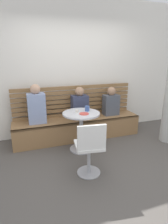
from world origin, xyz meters
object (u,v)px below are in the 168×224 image
Objects in this scene: booth_bench at (78,128)px; cup_mug_blue at (87,109)px; cafe_table at (81,124)px; cup_espresso_small at (77,111)px; person_child_middle at (80,105)px; person_child_left at (111,103)px; white_chair at (90,148)px; plate_small at (84,114)px; person_adult at (36,106)px.

cup_mug_blue is at bearing -85.52° from booth_bench.
cafe_table is 0.26m from cup_espresso_small.
person_child_middle is 0.50m from cup_mug_blue.
person_child_left is 1.11m from cup_espresso_small.
cafe_table is at bearing 80.39° from white_chair.
plate_small is (0.02, -0.09, 0.23)m from cafe_table.
person_adult is (-0.84, 0.03, 0.57)m from booth_bench.
booth_bench is 4.25× the size of person_child_left.
booth_bench is 0.93m from person_child_left.
white_chair is at bearing -102.61° from plate_small.
person_child_middle reaches higher than cup_mug_blue.
cafe_table is at bearing 104.43° from plate_small.
cup_espresso_small is 0.33× the size of plate_small.
person_child_middle reaches higher than white_chair.
cup_mug_blue is 0.56× the size of plate_small.
white_chair is at bearing -94.22° from cup_espresso_small.
white_chair is 1.34× the size of person_child_left.
booth_bench is 0.73m from cup_mug_blue.
cup_mug_blue reaches higher than cafe_table.
cafe_table is 0.96m from person_adult.
cup_mug_blue is at bearing 72.36° from white_chair.
person_child_middle reaches higher than cup_espresso_small.
person_child_left is (0.89, 0.57, 0.20)m from cafe_table.
booth_bench is 0.62m from cafe_table.
cup_mug_blue is at bearing -29.25° from person_adult.
cup_espresso_small is (-0.23, -0.54, 0.03)m from person_child_middle.
person_child_left is at bearing 32.38° from cafe_table.
plate_small is (-0.12, -0.16, -0.04)m from cup_mug_blue.
cup_espresso_small is at bearing -38.96° from person_adult.
cafe_table is at bearing -101.21° from booth_bench.
cup_mug_blue is (0.04, -0.47, 0.57)m from booth_bench.
plate_small reaches higher than booth_bench.
booth_bench is 3.65× the size of cafe_table.
person_child_left is at bearing 37.14° from plate_small.
cafe_table is 0.31m from cup_mug_blue.
person_adult is 1.22× the size of person_child_left.
booth_bench is 3.48× the size of person_adult.
person_adult is 0.89m from person_child_middle.
cafe_table is 1.10× the size of person_child_middle.
person_child_left reaches higher than cafe_table.
cup_mug_blue reaches higher than cup_espresso_small.
plate_small is at bearing -126.71° from cup_mug_blue.
white_chair is at bearing -66.44° from person_adult.
plate_small is at bearing -142.86° from person_child_left.
cafe_table is 4.35× the size of plate_small.
person_child_left is (1.03, 1.38, 0.26)m from white_chair.
cup_espresso_small is at bearing 130.37° from plate_small.
plate_small is (0.10, -0.12, -0.02)m from cup_espresso_small.
person_child_middle reaches higher than plate_small.
booth_bench is 4.01× the size of person_child_middle.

